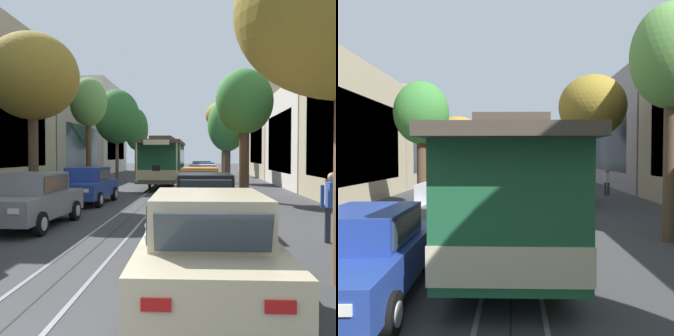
% 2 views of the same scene
% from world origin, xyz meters
% --- Properties ---
extents(ground_plane, '(160.00, 160.00, 0.00)m').
position_xyz_m(ground_plane, '(0.00, 23.07, 0.00)').
color(ground_plane, '#38383A').
extents(trolley_track_rails, '(1.14, 65.67, 0.01)m').
position_xyz_m(trolley_track_rails, '(0.00, 26.83, 0.00)').
color(trolley_track_rails, gray).
rests_on(trolley_track_rails, ground).
extents(building_facade_left, '(5.84, 57.37, 10.48)m').
position_xyz_m(building_facade_left, '(-10.30, 25.85, 4.52)').
color(building_facade_left, gray).
rests_on(building_facade_left, ground).
extents(building_facade_right, '(5.64, 57.37, 9.00)m').
position_xyz_m(building_facade_right, '(10.22, 25.68, 3.82)').
color(building_facade_right, tan).
rests_on(building_facade_right, ground).
extents(parked_car_grey_second_left, '(2.13, 4.42, 1.58)m').
position_xyz_m(parked_car_grey_second_left, '(-2.59, 9.80, 0.80)').
color(parked_car_grey_second_left, slate).
rests_on(parked_car_grey_second_left, ground).
extents(parked_car_blue_mid_left, '(2.07, 4.39, 1.58)m').
position_xyz_m(parked_car_blue_mid_left, '(-2.50, 15.76, 0.80)').
color(parked_car_blue_mid_left, '#233D93').
rests_on(parked_car_blue_mid_left, ground).
extents(parked_car_beige_near_right, '(2.07, 4.39, 1.58)m').
position_xyz_m(parked_car_beige_near_right, '(2.47, 3.66, 0.80)').
color(parked_car_beige_near_right, '#C1B28E').
rests_on(parked_car_beige_near_right, ground).
extents(parked_car_black_second_right, '(2.05, 4.38, 1.58)m').
position_xyz_m(parked_car_black_second_right, '(2.50, 9.84, 0.80)').
color(parked_car_black_second_right, black).
rests_on(parked_car_black_second_right, ground).
extents(parked_car_orange_mid_right, '(2.12, 4.41, 1.58)m').
position_xyz_m(parked_car_orange_mid_right, '(2.39, 15.80, 0.80)').
color(parked_car_orange_mid_right, orange).
rests_on(parked_car_orange_mid_right, ground).
extents(parked_car_silver_fourth_right, '(2.00, 4.36, 1.58)m').
position_xyz_m(parked_car_silver_fourth_right, '(2.54, 21.99, 0.80)').
color(parked_car_silver_fourth_right, '#B7B7BC').
rests_on(parked_car_silver_fourth_right, ground).
extents(parked_car_blue_fifth_right, '(2.12, 4.41, 1.58)m').
position_xyz_m(parked_car_blue_fifth_right, '(2.62, 28.20, 0.80)').
color(parked_car_blue_fifth_right, '#233D93').
rests_on(parked_car_blue_fifth_right, ground).
extents(parked_car_black_sixth_right, '(2.15, 4.42, 1.58)m').
position_xyz_m(parked_car_black_sixth_right, '(2.59, 34.29, 0.80)').
color(parked_car_black_sixth_right, black).
rests_on(parked_car_black_sixth_right, ground).
extents(street_tree_kerb_left_second, '(3.75, 4.06, 7.06)m').
position_xyz_m(street_tree_kerb_left_second, '(-4.41, 14.51, 5.27)').
color(street_tree_kerb_left_second, '#4C3826').
rests_on(street_tree_kerb_left_second, ground).
extents(street_tree_kerb_left_mid, '(2.36, 2.13, 6.99)m').
position_xyz_m(street_tree_kerb_left_mid, '(-4.62, 23.93, 5.34)').
color(street_tree_kerb_left_mid, '#4C3826').
rests_on(street_tree_kerb_left_mid, ground).
extents(street_tree_kerb_left_fourth, '(3.91, 3.85, 7.76)m').
position_xyz_m(street_tree_kerb_left_fourth, '(-4.73, 33.73, 5.42)').
color(street_tree_kerb_left_fourth, brown).
rests_on(street_tree_kerb_left_fourth, ground).
extents(street_tree_kerb_left_far, '(2.62, 2.10, 7.26)m').
position_xyz_m(street_tree_kerb_left_far, '(-4.59, 44.10, 4.88)').
color(street_tree_kerb_left_far, brown).
rests_on(street_tree_kerb_left_far, ground).
extents(street_tree_kerb_right_second, '(2.66, 2.28, 6.11)m').
position_xyz_m(street_tree_kerb_right_second, '(4.43, 17.57, 4.48)').
color(street_tree_kerb_right_second, '#4C3826').
rests_on(street_tree_kerb_right_second, ground).
extents(street_tree_kerb_right_mid, '(3.03, 3.06, 6.49)m').
position_xyz_m(street_tree_kerb_right_mid, '(4.49, 30.38, 4.38)').
color(street_tree_kerb_right_mid, brown).
rests_on(street_tree_kerb_right_mid, ground).
extents(street_tree_kerb_right_fourth, '(3.58, 3.64, 7.61)m').
position_xyz_m(street_tree_kerb_right_fourth, '(4.76, 41.21, 6.13)').
color(street_tree_kerb_right_fourth, brown).
rests_on(street_tree_kerb_right_fourth, ground).
extents(cable_car_trolley, '(2.57, 9.14, 3.28)m').
position_xyz_m(cable_car_trolley, '(-0.00, 25.59, 1.66)').
color(cable_car_trolley, '#1E5B38').
rests_on(cable_car_trolley, ground).
extents(motorcycle_with_rider, '(0.58, 1.99, 1.37)m').
position_xyz_m(motorcycle_with_rider, '(1.86, 3.29, 0.65)').
color(motorcycle_with_rider, black).
rests_on(motorcycle_with_rider, ground).
extents(pedestrian_crossing_far, '(0.55, 0.36, 1.69)m').
position_xyz_m(pedestrian_crossing_far, '(5.53, 8.08, 0.96)').
color(pedestrian_crossing_far, '#282D38').
rests_on(pedestrian_crossing_far, ground).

